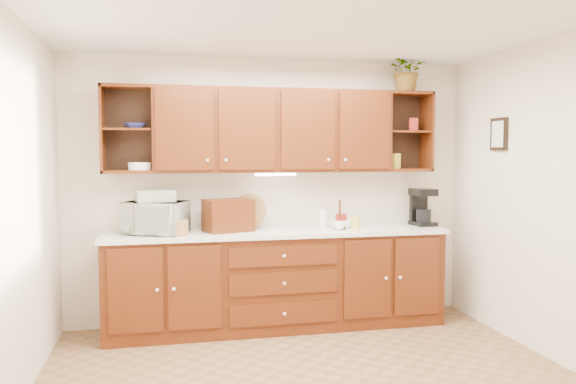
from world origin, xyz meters
name	(u,v)px	position (x,y,z in m)	size (l,w,h in m)	color
ceiling	(318,17)	(0.00, 0.00, 2.60)	(4.00, 4.00, 0.00)	white
back_wall	(271,191)	(0.00, 1.75, 1.30)	(4.00, 4.00, 0.00)	beige
left_wall	(7,214)	(-2.00, 0.00, 1.30)	(3.50, 3.50, 0.00)	beige
right_wall	(567,202)	(2.00, 0.00, 1.30)	(3.50, 3.50, 0.00)	beige
base_cabinets	(277,281)	(0.00, 1.45, 0.45)	(3.20, 0.60, 0.90)	#3E1807
countertop	(277,232)	(0.00, 1.44, 0.92)	(3.24, 0.64, 0.04)	silver
upper_cabinets	(275,131)	(0.01, 1.59, 1.89)	(3.20, 0.33, 0.80)	#3E1807
undercabinet_light	(275,174)	(0.00, 1.53, 1.47)	(0.40, 0.05, 0.03)	white
framed_picture	(499,134)	(1.98, 0.90, 1.85)	(0.03, 0.24, 0.30)	black
wicker_basket	(175,228)	(-0.96, 1.32, 1.01)	(0.24, 0.24, 0.13)	#9B6D40
microwave	(156,218)	(-1.13, 1.46, 1.09)	(0.53, 0.36, 0.30)	beige
towel_stack	(155,196)	(-1.13, 1.46, 1.29)	(0.34, 0.25, 0.10)	#E5CA6B
wine_bottle	(163,215)	(-1.06, 1.58, 1.10)	(0.07, 0.07, 0.31)	black
woven_tray	(249,228)	(-0.25, 1.60, 0.95)	(0.35, 0.35, 0.02)	#9B6D40
bread_box	(228,215)	(-0.46, 1.47, 1.09)	(0.44, 0.27, 0.31)	#3E1807
mug_tree	(340,224)	(0.62, 1.43, 0.98)	(0.24, 0.24, 0.28)	#3E1807
canister_red	(341,221)	(0.64, 1.48, 1.01)	(0.11, 0.11, 0.14)	maroon
canister_white	(323,219)	(0.46, 1.47, 1.03)	(0.07, 0.07, 0.18)	white
canister_yellow	(355,223)	(0.76, 1.38, 1.00)	(0.08, 0.08, 0.12)	gold
coffee_maker	(422,208)	(1.52, 1.51, 1.12)	(0.22, 0.27, 0.38)	black
bowl_stack	(134,126)	(-1.31, 1.58, 1.92)	(0.19, 0.19, 0.05)	navy
plate_stack	(140,166)	(-1.26, 1.55, 1.56)	(0.21, 0.21, 0.07)	white
pantry_box_yellow	(395,161)	(1.24, 1.56, 1.60)	(0.08, 0.07, 0.15)	gold
pantry_box_red	(413,125)	(1.44, 1.57, 1.97)	(0.09, 0.08, 0.13)	maroon
potted_plant	(407,70)	(1.35, 1.54, 2.50)	(0.38, 0.33, 0.42)	#999999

